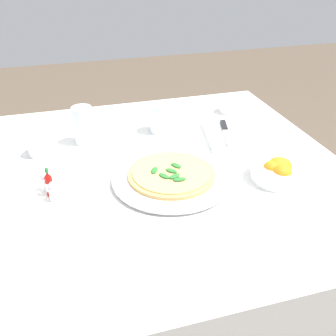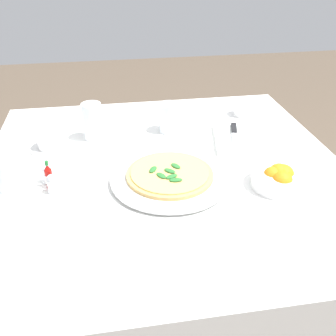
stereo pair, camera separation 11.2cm
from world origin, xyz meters
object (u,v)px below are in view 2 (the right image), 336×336
Objects in this scene: water_glass_left_edge at (7,172)px; citrus_bowl at (279,178)px; water_glass_center_back at (169,119)px; pepper_shaker at (47,174)px; pizza_plate at (171,178)px; salt_shaker at (52,185)px; napkin_folded at (234,138)px; dinner_knife at (234,135)px; pizza at (171,174)px; water_glass_far_right at (93,124)px; hot_sauce_bottle at (49,177)px; coffee_cup_near_right at (244,110)px; coffee_cup_right_edge at (49,140)px.

water_glass_left_edge reaches higher than citrus_bowl.
pepper_shaker is (0.27, -0.39, -0.02)m from water_glass_center_back.
salt_shaker reaches higher than pizza_plate.
dinner_knife is (0.00, -0.00, 0.01)m from napkin_folded.
salt_shaker is at bearing -89.37° from pizza.
pizza_plate is 0.01m from pizza.
dinner_knife reaches higher than napkin_folded.
water_glass_far_right is at bearing -90.83° from napkin_folded.
salt_shaker is 1.00× the size of pepper_shaker.
pizza_plate is 5.96× the size of pepper_shaker.
water_glass_far_right is 0.48m from dinner_knife.
citrus_bowl reaches higher than salt_shaker.
dinner_knife is 0.29m from citrus_bowl.
water_glass_far_right is 0.63m from citrus_bowl.
hot_sauce_bottle is (0.29, -0.12, -0.02)m from water_glass_far_right.
coffee_cup_near_right is 0.67× the size of dinner_knife.
water_glass_left_edge is 2.12× the size of salt_shaker.
pizza_plate is at bearing -8.63° from water_glass_center_back.
coffee_cup_near_right is 0.54× the size of napkin_folded.
coffee_cup_near_right reaches higher than pizza_plate.
hot_sauce_bottle is at bearing -160.35° from salt_shaker.
water_glass_center_back is 1.83× the size of pepper_shaker.
salt_shaker is at bearing -54.21° from dinner_knife.
dinner_knife is at bearing 107.59° from hot_sauce_bottle.
pizza is 0.30m from citrus_bowl.
water_glass_center_back is at bearing -104.38° from dinner_knife.
salt_shaker is at bearing 19.65° from hot_sauce_bottle.
hot_sauce_bottle is (-0.02, -0.33, 0.01)m from pizza.
citrus_bowl is 1.81× the size of hot_sauce_bottle.
pepper_shaker is (-0.05, -0.34, 0.00)m from pizza.
pepper_shaker reaches higher than dinner_knife.
dinner_knife is at bearing 104.83° from pepper_shaker.
pepper_shaker is at bearing -63.71° from napkin_folded.
pizza is at bearing 90.63° from salt_shaker.
salt_shaker is (0.00, -0.32, 0.00)m from pizza.
salt_shaker and pepper_shaker have the same top height.
pizza_plate is 2.81× the size of water_glass_left_edge.
pepper_shaker is at bearing -98.70° from pizza.
coffee_cup_near_right is at bearing 105.07° from water_glass_center_back.
salt_shaker is 0.06m from pepper_shaker.
water_glass_center_back is 0.49m from hot_sauce_bottle.
water_glass_left_edge is at bearing -96.15° from hot_sauce_bottle.
water_glass_far_right reaches higher than pepper_shaker.
water_glass_far_right reaches higher than napkin_folded.
pepper_shaker is (-0.06, -0.02, 0.00)m from salt_shaker.
coffee_cup_right_edge is (0.15, -0.71, 0.00)m from coffee_cup_near_right.
coffee_cup_right_edge is 2.32× the size of salt_shaker.
pizza_plate is 4.04× the size of hot_sauce_bottle.
citrus_bowl is at bearing 18.17° from napkin_folded.
water_glass_far_right is at bearing -127.63° from citrus_bowl.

